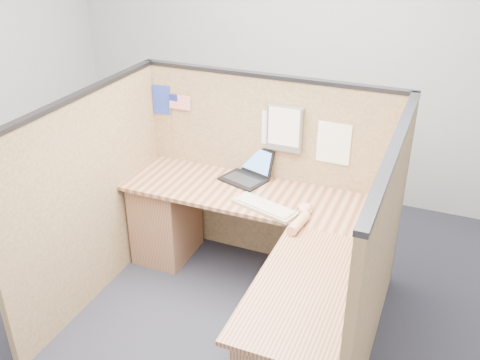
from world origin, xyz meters
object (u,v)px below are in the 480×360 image
at_px(laptop, 246,171).
at_px(mouse, 305,210).
at_px(keyboard, 265,207).
at_px(l_desk, 256,266).

bearing_deg(laptop, mouse, -12.75).
xyz_separation_m(laptop, keyboard, (0.30, -0.40, -0.04)).
relative_size(l_desk, keyboard, 3.90).
xyz_separation_m(l_desk, mouse, (0.25, 0.26, 0.36)).
distance_m(laptop, keyboard, 0.50).
xyz_separation_m(laptop, mouse, (0.57, -0.34, -0.04)).
distance_m(l_desk, mouse, 0.51).
distance_m(laptop, mouse, 0.66).
bearing_deg(mouse, keyboard, -168.88).
bearing_deg(laptop, keyboard, -34.78).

